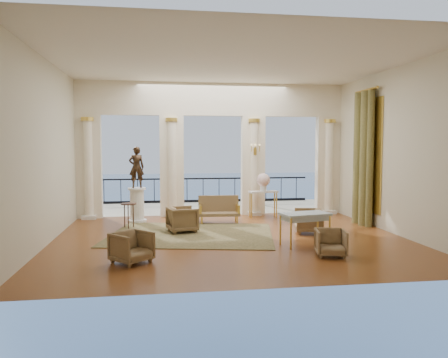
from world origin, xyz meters
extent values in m
plane|color=#462212|center=(0.00, 0.00, 0.00)|extent=(9.00, 9.00, 0.00)
plane|color=beige|center=(0.00, -4.00, 2.25)|extent=(9.00, 0.00, 9.00)
plane|color=beige|center=(-4.50, 0.00, 2.25)|extent=(0.00, 8.00, 8.00)
plane|color=beige|center=(4.50, 0.00, 2.25)|extent=(0.00, 8.00, 8.00)
plane|color=white|center=(0.00, 0.00, 4.50)|extent=(9.00, 9.00, 0.00)
cube|color=#F2E1C6|center=(0.00, 3.85, 3.95)|extent=(9.00, 0.30, 1.10)
cube|color=#F2E1C6|center=(-4.10, 3.85, 1.70)|extent=(0.80, 0.30, 3.40)
cylinder|color=#F2E1C6|center=(-4.10, 3.67, 1.60)|extent=(0.28, 0.28, 3.20)
cylinder|color=gold|center=(-4.10, 3.67, 3.25)|extent=(0.40, 0.40, 0.12)
cube|color=silver|center=(-4.10, 3.67, 0.06)|extent=(0.45, 0.45, 0.12)
cube|color=#F2E1C6|center=(-1.40, 3.85, 1.70)|extent=(0.80, 0.30, 3.40)
cylinder|color=#F2E1C6|center=(-1.40, 3.67, 1.60)|extent=(0.28, 0.28, 3.20)
cylinder|color=gold|center=(-1.40, 3.67, 3.25)|extent=(0.40, 0.40, 0.12)
cube|color=silver|center=(-1.40, 3.67, 0.06)|extent=(0.45, 0.45, 0.12)
cube|color=#F2E1C6|center=(1.40, 3.85, 1.70)|extent=(0.80, 0.30, 3.40)
cylinder|color=#F2E1C6|center=(1.40, 3.67, 1.60)|extent=(0.28, 0.28, 3.20)
cylinder|color=gold|center=(1.40, 3.67, 3.25)|extent=(0.40, 0.40, 0.12)
cube|color=silver|center=(1.40, 3.67, 0.06)|extent=(0.45, 0.45, 0.12)
cube|color=#F2E1C6|center=(4.10, 3.85, 1.70)|extent=(0.80, 0.30, 3.40)
cylinder|color=#F2E1C6|center=(4.10, 3.67, 1.60)|extent=(0.28, 0.28, 3.20)
cylinder|color=gold|center=(4.10, 3.67, 3.25)|extent=(0.40, 0.40, 0.12)
cube|color=silver|center=(4.10, 3.67, 0.06)|extent=(0.45, 0.45, 0.12)
cube|color=#A49D87|center=(0.00, 5.80, -0.05)|extent=(10.00, 3.60, 0.10)
cube|color=black|center=(0.00, 7.40, 1.00)|extent=(9.00, 0.06, 0.06)
cube|color=black|center=(0.00, 7.40, 0.05)|extent=(9.00, 0.06, 0.10)
cylinder|color=black|center=(0.00, 7.40, 0.50)|extent=(0.03, 0.03, 1.00)
cylinder|color=black|center=(-4.10, 7.40, 0.50)|extent=(0.03, 0.03, 1.00)
cylinder|color=black|center=(4.10, 7.40, 0.50)|extent=(0.03, 0.03, 1.00)
cylinder|color=#4C3823|center=(2.00, 6.60, 2.10)|extent=(0.20, 0.20, 4.20)
plane|color=#2F5B98|center=(0.00, 60.00, -6.00)|extent=(160.00, 160.00, 0.00)
cylinder|color=brown|center=(4.30, 1.05, 2.00)|extent=(0.26, 0.26, 4.00)
cylinder|color=brown|center=(4.26, 1.50, 2.00)|extent=(0.32, 0.32, 4.00)
cylinder|color=brown|center=(4.30, 1.95, 2.00)|extent=(0.26, 0.26, 4.00)
cylinder|color=gold|center=(4.35, 1.50, 4.05)|extent=(0.08, 1.40, 0.08)
cube|color=gold|center=(4.47, 1.50, 2.10)|extent=(0.04, 1.60, 3.40)
cube|color=gold|center=(1.40, 3.53, 2.20)|extent=(0.10, 0.04, 0.25)
cylinder|color=gold|center=(1.26, 3.45, 2.30)|extent=(0.02, 0.02, 0.22)
cylinder|color=gold|center=(1.40, 3.45, 2.30)|extent=(0.02, 0.02, 0.22)
cylinder|color=gold|center=(1.54, 3.45, 2.30)|extent=(0.02, 0.02, 0.22)
cube|color=#333618|center=(-0.97, 0.63, 0.01)|extent=(4.88, 4.13, 0.02)
imported|color=#4F3E22|center=(-2.37, -2.01, 0.35)|extent=(0.94, 0.94, 0.71)
imported|color=#4F3E22|center=(1.87, -2.07, 0.32)|extent=(0.74, 0.71, 0.65)
imported|color=#4F3E22|center=(2.24, 0.43, 0.37)|extent=(0.81, 0.84, 0.73)
imported|color=#4F3E22|center=(-1.19, 1.05, 0.39)|extent=(0.86, 0.89, 0.78)
cube|color=#4F3E22|center=(0.01, 2.30, 0.28)|extent=(1.28, 0.57, 0.09)
cube|color=#4F3E22|center=(0.02, 2.54, 0.58)|extent=(1.26, 0.13, 0.51)
cube|color=gold|center=(-0.58, 2.33, 0.45)|extent=(0.10, 0.52, 0.24)
cube|color=gold|center=(0.59, 2.27, 0.45)|extent=(0.10, 0.52, 0.24)
cylinder|color=gold|center=(-0.54, 2.12, 0.12)|extent=(0.05, 0.05, 0.23)
cylinder|color=gold|center=(0.54, 2.07, 0.12)|extent=(0.05, 0.05, 0.23)
cylinder|color=gold|center=(-0.53, 2.53, 0.12)|extent=(0.05, 0.05, 0.23)
cylinder|color=gold|center=(0.56, 2.48, 0.12)|extent=(0.05, 0.05, 0.23)
cube|color=#A4C0D2|center=(1.65, -1.00, 0.76)|extent=(1.25, 0.85, 0.05)
cylinder|color=gold|center=(1.19, -1.36, 0.37)|extent=(0.05, 0.05, 0.74)
cylinder|color=gold|center=(2.21, -1.15, 0.37)|extent=(0.05, 0.05, 0.74)
cylinder|color=gold|center=(1.08, -0.85, 0.37)|extent=(0.05, 0.05, 0.74)
cylinder|color=gold|center=(2.10, -0.64, 0.37)|extent=(0.05, 0.05, 0.74)
cylinder|color=silver|center=(-2.52, 2.83, 0.04)|extent=(0.59, 0.59, 0.08)
cylinder|color=silver|center=(-2.52, 2.83, 0.54)|extent=(0.43, 0.43, 0.95)
cylinder|color=silver|center=(-2.52, 2.83, 1.05)|extent=(0.55, 0.55, 0.06)
imported|color=#312215|center=(-2.52, 2.83, 1.72)|extent=(0.49, 0.35, 1.28)
cube|color=silver|center=(1.58, 3.05, 0.87)|extent=(1.00, 0.52, 0.05)
cylinder|color=gold|center=(1.19, 2.85, 0.42)|extent=(0.05, 0.05, 0.85)
cylinder|color=gold|center=(2.02, 2.99, 0.42)|extent=(0.05, 0.05, 0.85)
cylinder|color=gold|center=(1.15, 3.11, 0.42)|extent=(0.05, 0.05, 0.85)
cylinder|color=gold|center=(1.98, 3.25, 0.42)|extent=(0.05, 0.05, 0.85)
cylinder|color=silver|center=(1.58, 3.05, 1.04)|extent=(0.22, 0.22, 0.28)
sphere|color=#D29695|center=(1.58, 3.05, 1.26)|extent=(0.44, 0.44, 0.44)
cylinder|color=black|center=(-2.70, 1.80, 0.72)|extent=(0.45, 0.45, 0.03)
cylinder|color=black|center=(-2.58, 1.87, 0.35)|extent=(0.03, 0.03, 0.70)
cylinder|color=black|center=(-2.82, 1.87, 0.35)|extent=(0.03, 0.03, 0.70)
cylinder|color=black|center=(-2.70, 1.66, 0.35)|extent=(0.03, 0.03, 0.70)
camera|label=1|loc=(-1.76, -10.97, 2.40)|focal=35.00mm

